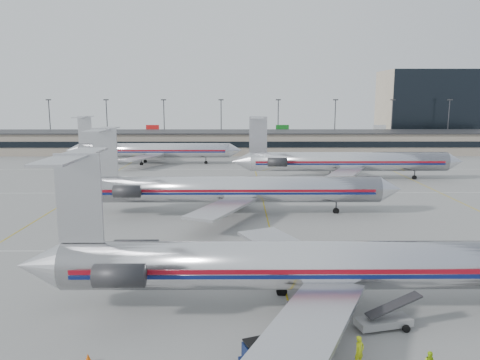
{
  "coord_description": "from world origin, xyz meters",
  "views": [
    {
      "loc": [
        -3.96,
        -36.52,
        15.61
      ],
      "look_at": [
        -3.57,
        26.82,
        4.5
      ],
      "focal_mm": 35.0,
      "sensor_mm": 36.0,
      "label": 1
    }
  ],
  "objects": [
    {
      "name": "ground",
      "position": [
        0.0,
        0.0,
        0.0
      ],
      "size": [
        260.0,
        260.0,
        0.0
      ],
      "primitive_type": "plane",
      "color": "gray",
      "rests_on": "ground"
    },
    {
      "name": "apron_markings",
      "position": [
        0.0,
        10.0,
        0.01
      ],
      "size": [
        160.0,
        0.15,
        0.02
      ],
      "primitive_type": "cube",
      "color": "silver",
      "rests_on": "ground"
    },
    {
      "name": "terminal",
      "position": [
        0.0,
        97.97,
        3.16
      ],
      "size": [
        162.0,
        17.0,
        6.25
      ],
      "color": "gray",
      "rests_on": "ground"
    },
    {
      "name": "light_mast_row",
      "position": [
        0.0,
        112.0,
        8.58
      ],
      "size": [
        163.6,
        0.4,
        15.28
      ],
      "color": "#38383D",
      "rests_on": "ground"
    },
    {
      "name": "distant_building",
      "position": [
        62.0,
        128.0,
        12.5
      ],
      "size": [
        30.0,
        20.0,
        25.0
      ],
      "primitive_type": "cube",
      "color": "tan",
      "rests_on": "ground"
    },
    {
      "name": "jet_foreground",
      "position": [
        1.55,
        -3.45,
        3.44
      ],
      "size": [
        45.26,
        26.65,
        11.85
      ],
      "color": "silver",
      "rests_on": "ground"
    },
    {
      "name": "jet_second_row",
      "position": [
        -4.8,
        25.85,
        3.42
      ],
      "size": [
        45.06,
        26.53,
        11.79
      ],
      "color": "silver",
      "rests_on": "ground"
    },
    {
      "name": "jet_third_row",
      "position": [
        16.63,
        53.02,
        3.56
      ],
      "size": [
        44.86,
        27.59,
        12.27
      ],
      "color": "silver",
      "rests_on": "ground"
    },
    {
      "name": "jet_back_row",
      "position": [
        -24.6,
        75.01,
        3.34
      ],
      "size": [
        42.1,
        25.9,
        11.51
      ],
      "color": "silver",
      "rests_on": "ground"
    },
    {
      "name": "tug_left",
      "position": [
        -2.76,
        -11.77,
        0.87
      ],
      "size": [
        2.61,
        1.92,
        1.91
      ],
      "rotation": [
        0.0,
        0.0,
        0.36
      ],
      "color": "#091435",
      "rests_on": "ground"
    },
    {
      "name": "belt_loader",
      "position": [
        6.17,
        -6.69,
        0.64
      ],
      "size": [
        4.63,
        2.22,
        2.37
      ],
      "rotation": [
        0.0,
        0.0,
        0.24
      ],
      "color": "gray",
      "rests_on": "ground"
    },
    {
      "name": "ramp_worker_near",
      "position": [
        3.22,
        -11.23,
        0.93
      ],
      "size": [
        0.81,
        0.75,
        1.86
      ],
      "primitive_type": "imported",
      "rotation": [
        0.0,
        0.0,
        0.6
      ],
      "color": "#D5E915",
      "rests_on": "ground"
    },
    {
      "name": "cone_left",
      "position": [
        -12.91,
        -10.76,
        0.28
      ],
      "size": [
        0.48,
        0.48,
        0.55
      ],
      "primitive_type": "cone",
      "rotation": [
        0.0,
        0.0,
        0.22
      ],
      "color": "#D15006",
      "rests_on": "ground"
    }
  ]
}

